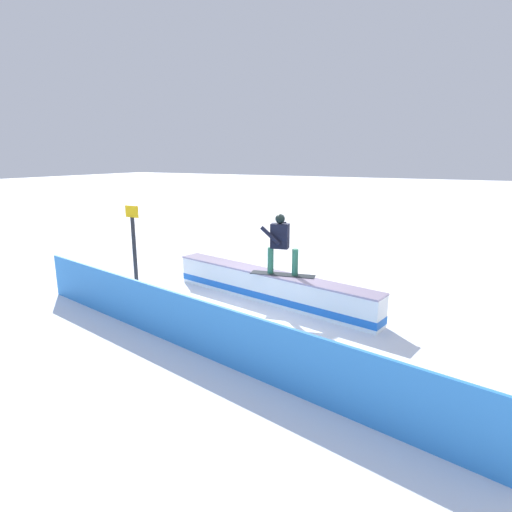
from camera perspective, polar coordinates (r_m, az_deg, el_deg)
name	(u,v)px	position (r m, az deg, el deg)	size (l,w,h in m)	color
ground_plane	(269,301)	(10.16, 1.84, -6.15)	(120.00, 120.00, 0.00)	white
grind_box	(270,288)	(10.05, 1.85, -4.37)	(5.63, 1.68, 0.73)	white
snowboarder	(281,242)	(9.56, 3.35, 1.84)	(1.53, 0.59, 1.41)	black
safety_fence	(194,325)	(7.56, -8.42, -9.27)	(10.08, 0.06, 1.01)	#3182DE
trail_marker	(134,246)	(11.20, -16.20, 1.38)	(0.40, 0.10, 2.19)	#262628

